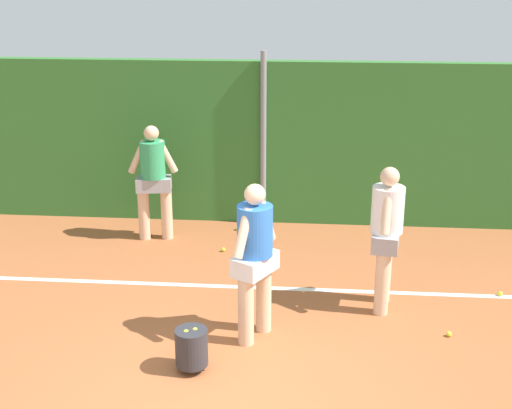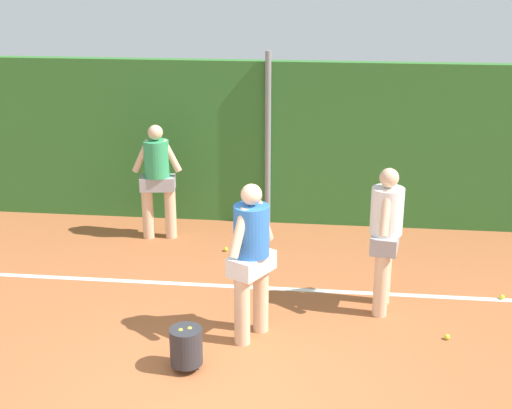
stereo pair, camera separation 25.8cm
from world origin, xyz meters
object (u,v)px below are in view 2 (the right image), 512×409
Objects in this scene: player_foreground_near at (252,254)px; tennis_ball_5 at (502,297)px; player_midcourt at (386,232)px; ball_hopper at (186,346)px; player_backcourt_far at (157,176)px; tennis_ball_4 at (226,249)px; tennis_ball_3 at (447,337)px; tennis_ball_2 at (241,228)px.

player_foreground_near is 3.65m from tennis_ball_5.
player_midcourt is 2.90m from ball_hopper.
player_backcourt_far is 28.52× the size of tennis_ball_4.
player_backcourt_far is (-1.88, 3.02, -0.03)m from player_foreground_near.
tennis_ball_3 is 3.86m from tennis_ball_4.
tennis_ball_4 is at bearing -96.91° from tennis_ball_2.
ball_hopper is 4.29m from tennis_ball_2.
player_foreground_near is 29.20× the size of tennis_ball_3.
player_midcourt is 1.47m from tennis_ball_3.
player_midcourt is at bearing -49.70° from tennis_ball_2.
player_midcourt is 28.82× the size of tennis_ball_3.
player_midcourt reaches higher than ball_hopper.
tennis_ball_4 and tennis_ball_5 have the same top height.
ball_hopper is 7.78× the size of tennis_ball_2.
tennis_ball_3 is 1.00× the size of tennis_ball_4.
tennis_ball_3 is (2.34, 0.19, -1.05)m from player_foreground_near.
player_foreground_near is at bearing -175.37° from tennis_ball_3.
tennis_ball_3 is at bearing 18.33° from ball_hopper.
tennis_ball_5 is at bearing -26.63° from player_backcourt_far.
player_foreground_near is 29.20× the size of tennis_ball_4.
player_midcourt is at bearing -164.87° from tennis_ball_5.
player_backcourt_far is at bearing -159.86° from tennis_ball_2.
tennis_ball_5 is (1.63, 0.44, -1.04)m from player_midcourt.
tennis_ball_5 is (3.82, -2.14, 0.00)m from tennis_ball_2.
tennis_ball_2 and tennis_ball_4 have the same top height.
player_foreground_near is 3.70m from tennis_ball_2.
tennis_ball_3 is at bearing 123.95° from player_foreground_near.
tennis_ball_2 is 1.00× the size of tennis_ball_3.
tennis_ball_3 is at bearing -124.76° from player_midcourt.
player_foreground_near is 29.20× the size of tennis_ball_2.
player_backcourt_far is 5.18m from tennis_ball_3.
tennis_ball_4 is at bearing 63.56° from player_midcourt.
player_backcourt_far is at bearing 161.85° from tennis_ball_5.
ball_hopper is (-0.63, -0.79, -0.79)m from player_foreground_near.
tennis_ball_2 is at bearing -140.91° from player_foreground_near.
tennis_ball_5 is (3.22, 1.35, -1.05)m from player_foreground_near.
tennis_ball_2 is 4.38m from tennis_ball_5.
tennis_ball_5 is (3.94, -1.21, 0.00)m from tennis_ball_4.
ball_hopper is 3.14m from tennis_ball_3.
tennis_ball_5 is at bearing 52.68° from tennis_ball_3.
tennis_ball_4 is (1.17, -0.47, -1.03)m from player_backcourt_far.
ball_hopper is 3.36m from tennis_ball_4.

